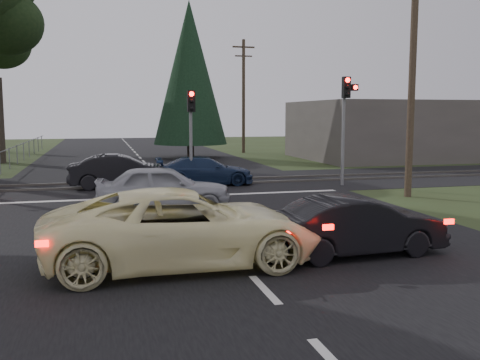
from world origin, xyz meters
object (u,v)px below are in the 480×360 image
object	(u,v)px
utility_pole_mid	(244,94)
traffic_signal_right	(346,109)
blue_sedan	(205,171)
silver_car	(163,188)
dark_car_far	(121,171)
utility_pole_far	(192,101)
dark_hatchback	(356,226)
traffic_signal_center	(191,121)
utility_pole_near	(412,70)
cream_coupe	(184,228)

from	to	relation	value
utility_pole_mid	traffic_signal_right	bearing A→B (deg)	-92.66
traffic_signal_right	blue_sedan	distance (m)	6.70
utility_pole_mid	silver_car	world-z (taller)	utility_pole_mid
traffic_signal_right	blue_sedan	bearing A→B (deg)	163.22
traffic_signal_right	blue_sedan	xyz separation A→B (m)	(-5.87, 1.77, -2.69)
dark_car_far	blue_sedan	bearing A→B (deg)	-88.16
utility_pole_far	dark_hatchback	distance (m)	56.69
silver_car	traffic_signal_center	bearing A→B (deg)	-13.72
traffic_signal_center	utility_pole_far	bearing A→B (deg)	80.40
utility_pole_mid	utility_pole_near	bearing A→B (deg)	-90.00
utility_pole_far	cream_coupe	size ratio (longest dim) A/B	1.58
blue_sedan	dark_car_far	xyz separation A→B (m)	(-3.62, -0.02, 0.09)
utility_pole_mid	utility_pole_far	distance (m)	25.00
silver_car	blue_sedan	distance (m)	6.34
utility_pole_mid	dark_car_far	xyz separation A→B (m)	(-10.44, -18.78, -4.02)
dark_hatchback	silver_car	bearing A→B (deg)	23.95
utility_pole_near	dark_hatchback	xyz separation A→B (m)	(-5.83, -7.24, -4.07)
utility_pole_near	dark_car_far	bearing A→B (deg)	153.42
utility_pole_mid	cream_coupe	size ratio (longest dim) A/B	1.58
traffic_signal_right	utility_pole_near	bearing A→B (deg)	-74.66
utility_pole_far	blue_sedan	world-z (taller)	utility_pole_far
cream_coupe	blue_sedan	size ratio (longest dim) A/B	1.33
traffic_signal_center	traffic_signal_right	bearing A→B (deg)	-10.41
traffic_signal_center	cream_coupe	xyz separation A→B (m)	(-2.14, -11.75, -2.01)
traffic_signal_center	dark_hatchback	world-z (taller)	traffic_signal_center
utility_pole_far	dark_hatchback	xyz separation A→B (m)	(-5.83, -56.24, -4.07)
silver_car	dark_car_far	xyz separation A→B (m)	(-1.13, 5.81, -0.03)
traffic_signal_right	utility_pole_far	bearing A→B (deg)	88.80
utility_pole_mid	cream_coupe	distance (m)	32.77
utility_pole_near	silver_car	xyz separation A→B (m)	(-9.32, -0.58, -3.99)
traffic_signal_center	dark_hatchback	xyz separation A→B (m)	(1.67, -11.92, -2.15)
utility_pole_near	silver_car	bearing A→B (deg)	-176.42
utility_pole_mid	utility_pole_far	xyz separation A→B (m)	(0.00, 25.00, 0.00)
dark_car_far	traffic_signal_right	bearing A→B (deg)	-98.95
traffic_signal_right	cream_coupe	world-z (taller)	traffic_signal_right
cream_coupe	blue_sedan	xyz separation A→B (m)	(2.81, 12.32, -0.17)
utility_pole_far	traffic_signal_center	bearing A→B (deg)	-99.60
utility_pole_near	utility_pole_mid	world-z (taller)	same
traffic_signal_center	utility_pole_far	distance (m)	44.99
utility_pole_near	silver_car	size ratio (longest dim) A/B	2.08
utility_pole_mid	cream_coupe	bearing A→B (deg)	-107.24
traffic_signal_center	dark_car_far	xyz separation A→B (m)	(-2.94, 0.55, -2.10)
utility_pole_far	silver_car	size ratio (longest dim) A/B	2.08
utility_pole_far	dark_hatchback	size ratio (longest dim) A/B	2.28
traffic_signal_center	dark_car_far	bearing A→B (deg)	169.48
utility_pole_mid	dark_car_far	bearing A→B (deg)	-119.08
traffic_signal_right	traffic_signal_center	distance (m)	6.68
dark_car_far	cream_coupe	bearing A→B (deg)	-174.77
dark_hatchback	utility_pole_far	bearing A→B (deg)	-9.61
traffic_signal_right	utility_pole_mid	distance (m)	20.60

